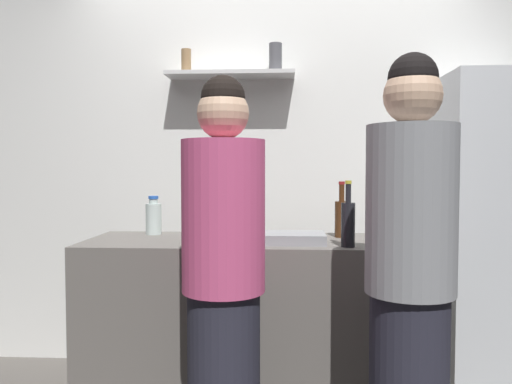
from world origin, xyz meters
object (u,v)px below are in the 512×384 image
Objects in this scene: person_pink_top at (224,282)px; person_grey_hoodie at (410,281)px; refrigerator at (493,236)px; wine_bottle_dark_glass at (348,222)px; baking_pan at (291,238)px; utensil_holder at (401,229)px; water_bottle_plastic at (154,217)px; wine_bottle_green_glass at (225,215)px; wine_bottle_amber_glass at (342,217)px; wine_bottle_pale_glass at (205,216)px.

person_pink_top is 0.97× the size of person_grey_hoodie.
refrigerator reaches higher than wine_bottle_dark_glass.
person_pink_top is at bearing -156.96° from person_grey_hoodie.
baking_pan is 0.57m from person_pink_top.
utensil_holder reaches higher than water_bottle_plastic.
refrigerator is 8.28× the size of water_bottle_plastic.
baking_pan is 0.31m from wine_bottle_dark_glass.
baking_pan is 0.57m from utensil_holder.
refrigerator is 5.45× the size of wine_bottle_green_glass.
water_bottle_plastic is (-0.77, 0.29, 0.07)m from baking_pan.
utensil_holder is at bearing 113.27° from person_pink_top.
wine_bottle_amber_glass is at bearing 39.30° from baking_pan.
person_pink_top is at bearing -148.16° from refrigerator.
wine_bottle_pale_glass is 1.11× the size of wine_bottle_amber_glass.
refrigerator is 1.22m from person_grey_hoodie.
refrigerator is at bearing 85.40° from person_grey_hoodie.
wine_bottle_green_glass is (-0.36, 0.21, 0.10)m from baking_pan.
wine_bottle_dark_glass is at bearing -21.07° from water_bottle_plastic.
utensil_holder is at bearing -25.33° from wine_bottle_amber_glass.
wine_bottle_dark_glass is 0.34m from wine_bottle_amber_glass.
water_bottle_plastic is at bearing 175.42° from person_grey_hoodie.
person_grey_hoodie reaches higher than person_pink_top.
wine_bottle_amber_glass is 0.18× the size of person_grey_hoodie.
wine_bottle_dark_glass is 0.94× the size of wine_bottle_pale_glass.
person_grey_hoodie is at bearing -78.04° from wine_bottle_amber_glass.
water_bottle_plastic is (-1.05, 0.06, -0.02)m from wine_bottle_amber_glass.
refrigerator is at bearing 11.95° from wine_bottle_amber_glass.
wine_bottle_pale_glass is 1.02× the size of wine_bottle_green_glass.
water_bottle_plastic is (-0.33, 0.22, -0.03)m from wine_bottle_pale_glass.
person_grey_hoodie is (0.80, -0.79, -0.18)m from wine_bottle_green_glass.
baking_pan is at bearing -140.70° from wine_bottle_amber_glass.
wine_bottle_dark_glass is 0.70m from wine_bottle_green_glass.
water_bottle_plastic reaches higher than baking_pan.
wine_bottle_pale_glass is 0.74m from wine_bottle_amber_glass.
wine_bottle_amber_glass is 1.39× the size of water_bottle_plastic.
refrigerator is 5.69× the size of wine_bottle_dark_glass.
wine_bottle_pale_glass is at bearing -174.00° from person_pink_top.
wine_bottle_amber_glass is at bearing -3.44° from water_bottle_plastic.
utensil_holder is 0.32m from wine_bottle_amber_glass.
utensil_holder is at bearing 9.06° from baking_pan.
wine_bottle_pale_glass is 0.40m from water_bottle_plastic.
wine_bottle_green_glass is (-0.92, 0.12, 0.06)m from utensil_holder.
baking_pan is (-1.16, -0.41, 0.04)m from refrigerator.
refrigerator is 1.23m from baking_pan.
wine_bottle_dark_glass is 0.18× the size of person_grey_hoodie.
person_grey_hoodie reaches higher than utensil_holder.
water_bottle_plastic is at bearing -176.34° from refrigerator.
wine_bottle_amber_glass is (0.01, 0.34, -0.01)m from wine_bottle_dark_glass.
wine_bottle_amber_glass is 1.05m from water_bottle_plastic.
wine_bottle_green_glass reaches higher than baking_pan.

